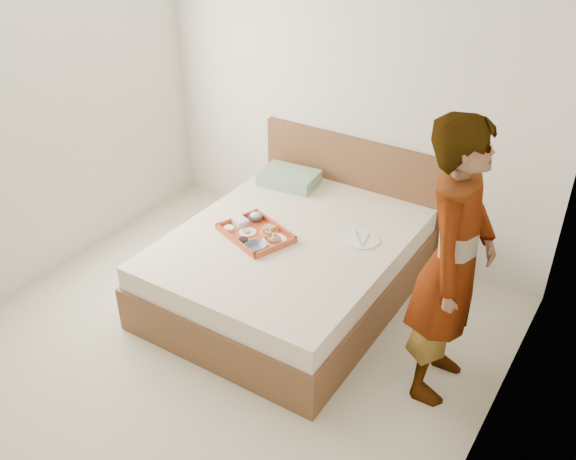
{
  "coord_description": "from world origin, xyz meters",
  "views": [
    {
      "loc": [
        2.18,
        -2.31,
        3.01
      ],
      "look_at": [
        0.13,
        0.9,
        0.65
      ],
      "focal_mm": 39.54,
      "sensor_mm": 36.0,
      "label": 1
    }
  ],
  "objects_px": {
    "dinner_plate": "(362,240)",
    "person": "(453,264)",
    "bed": "(290,266)",
    "tray": "(256,233)"
  },
  "relations": [
    {
      "from": "bed",
      "to": "dinner_plate",
      "type": "distance_m",
      "value": 0.59
    },
    {
      "from": "bed",
      "to": "tray",
      "type": "xyz_separation_m",
      "value": [
        -0.21,
        -0.13,
        0.29
      ]
    },
    {
      "from": "person",
      "to": "dinner_plate",
      "type": "bearing_deg",
      "value": 54.6
    },
    {
      "from": "bed",
      "to": "person",
      "type": "bearing_deg",
      "value": -11.76
    },
    {
      "from": "bed",
      "to": "tray",
      "type": "bearing_deg",
      "value": -148.54
    },
    {
      "from": "bed",
      "to": "tray",
      "type": "distance_m",
      "value": 0.38
    },
    {
      "from": "tray",
      "to": "person",
      "type": "height_order",
      "value": "person"
    },
    {
      "from": "dinner_plate",
      "to": "person",
      "type": "bearing_deg",
      "value": -31.5
    },
    {
      "from": "bed",
      "to": "tray",
      "type": "relative_size",
      "value": 3.89
    },
    {
      "from": "dinner_plate",
      "to": "person",
      "type": "height_order",
      "value": "person"
    }
  ]
}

